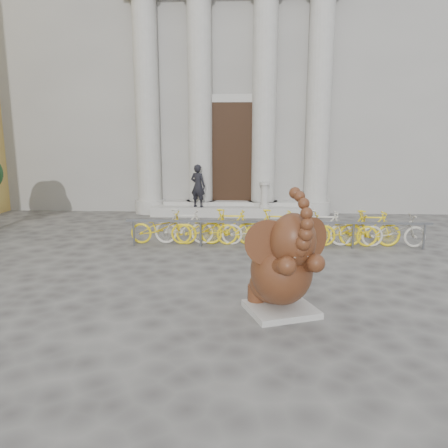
{
  "coord_description": "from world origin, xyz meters",
  "views": [
    {
      "loc": [
        0.66,
        -6.97,
        2.97
      ],
      "look_at": [
        0.13,
        2.24,
        1.1
      ],
      "focal_mm": 35.0,
      "sensor_mm": 36.0,
      "label": 1
    }
  ],
  "objects": [
    {
      "name": "ground",
      "position": [
        0.0,
        0.0,
        0.0
      ],
      "size": [
        80.0,
        80.0,
        0.0
      ],
      "primitive_type": "plane",
      "color": "#474442",
      "rests_on": "ground"
    },
    {
      "name": "classical_building",
      "position": [
        0.0,
        14.93,
        5.98
      ],
      "size": [
        22.0,
        10.7,
        12.0
      ],
      "color": "gray",
      "rests_on": "ground"
    },
    {
      "name": "entrance_steps",
      "position": [
        0.0,
        9.4,
        0.18
      ],
      "size": [
        6.0,
        1.2,
        0.36
      ],
      "primitive_type": "cube",
      "color": "#A8A59E",
      "rests_on": "ground"
    },
    {
      "name": "elephant_statue",
      "position": [
        1.24,
        0.07,
        0.79
      ],
      "size": [
        1.47,
        1.73,
        2.18
      ],
      "rotation": [
        0.0,
        0.0,
        0.36
      ],
      "color": "#A8A59E",
      "rests_on": "ground"
    },
    {
      "name": "bike_rack",
      "position": [
        1.41,
        4.81,
        0.5
      ],
      "size": [
        8.19,
        0.53,
        1.0
      ],
      "color": "slate",
      "rests_on": "ground"
    },
    {
      "name": "pedestrian",
      "position": [
        -1.23,
        9.05,
        1.15
      ],
      "size": [
        0.68,
        0.57,
        1.59
      ],
      "primitive_type": "imported",
      "rotation": [
        0.0,
        0.0,
        2.74
      ],
      "color": "black",
      "rests_on": "entrance_steps"
    },
    {
      "name": "balustrade_post",
      "position": [
        1.24,
        9.1,
        0.79
      ],
      "size": [
        0.38,
        0.38,
        0.94
      ],
      "color": "#A8A59E",
      "rests_on": "entrance_steps"
    }
  ]
}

